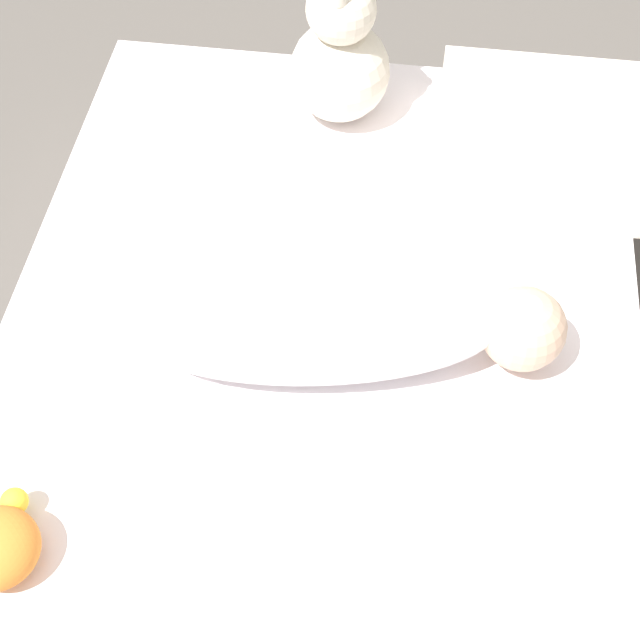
# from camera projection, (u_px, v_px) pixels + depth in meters

# --- Properties ---
(ground_plane) EXTENTS (12.00, 12.00, 0.00)m
(ground_plane) POSITION_uv_depth(u_px,v_px,m) (322.00, 391.00, 1.56)
(ground_plane) COLOR #514C47
(bed_mattress) EXTENTS (1.23, 0.97, 0.22)m
(bed_mattress) POSITION_uv_depth(u_px,v_px,m) (322.00, 356.00, 1.46)
(bed_mattress) COLOR white
(bed_mattress) RESTS_ON ground_plane
(swaddled_baby) EXTENTS (0.23, 0.62, 0.17)m
(swaddled_baby) POSITION_uv_depth(u_px,v_px,m) (345.00, 331.00, 1.26)
(swaddled_baby) COLOR white
(swaddled_baby) RESTS_ON bed_mattress
(pillow) EXTENTS (0.32, 0.38, 0.10)m
(pillow) POSITION_uv_depth(u_px,v_px,m) (549.00, 139.00, 1.53)
(pillow) COLOR white
(pillow) RESTS_ON bed_mattress
(bunny_plush) EXTENTS (0.18, 0.18, 0.34)m
(bunny_plush) POSITION_uv_depth(u_px,v_px,m) (340.00, 55.00, 1.54)
(bunny_plush) COLOR beige
(bunny_plush) RESTS_ON bed_mattress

